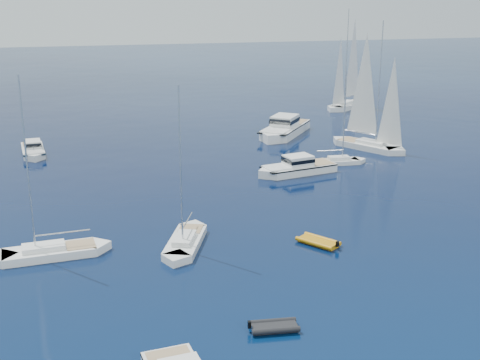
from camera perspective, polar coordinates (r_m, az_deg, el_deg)
name	(u,v)px	position (r m, az deg, el deg)	size (l,w,h in m)	color
ground	(287,319)	(42.83, 4.18, -12.12)	(400.00, 400.00, 0.00)	#08244C
motor_cruiser_centre	(296,173)	(74.08, 4.98, 0.59)	(3.11, 10.18, 2.67)	white
motor_cruiser_distant	(284,135)	(92.95, 3.88, 3.98)	(4.15, 13.57, 3.56)	white
motor_cruiser_horizon	(33,155)	(86.10, -17.76, 2.15)	(2.67, 8.72, 2.29)	white
sailboat_fore	(185,246)	(53.88, -4.85, -5.80)	(2.48, 9.52, 13.99)	white
sailboat_mid_l	(50,256)	(53.86, -16.44, -6.48)	(2.66, 10.24, 15.05)	white
sailboat_centre	(336,164)	(78.58, 8.48, 1.42)	(2.03, 7.80, 11.47)	silver
sailboat_sails_r	(368,149)	(86.60, 11.20, 2.73)	(3.02, 11.63, 17.10)	silver
sailboat_sails_far	(348,108)	(115.04, 9.48, 6.30)	(3.09, 11.88, 17.46)	white
tender_yellow	(318,244)	(54.40, 6.91, -5.64)	(2.02, 3.70, 0.95)	#C17E0B
tender_grey_near	(274,330)	(41.55, 3.04, -13.08)	(1.79, 3.17, 0.95)	black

